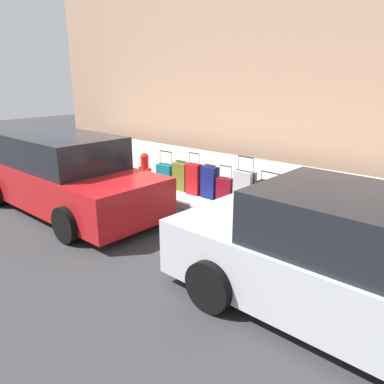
{
  "coord_description": "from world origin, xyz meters",
  "views": [
    {
      "loc": [
        -5.88,
        5.54,
        2.69
      ],
      "look_at": [
        -1.57,
        0.57,
        0.67
      ],
      "focal_mm": 35.01,
      "sensor_mm": 36.0,
      "label": 1
    }
  ],
  "objects_px": {
    "suitcase_maroon_5": "(225,190)",
    "parked_car_red_1": "(65,176)",
    "suitcase_olive_1": "(321,210)",
    "suitcase_navy_6": "(210,182)",
    "suitcase_red_7": "(194,179)",
    "suitcase_black_3": "(270,197)",
    "suitcase_teal_9": "(166,175)",
    "suitcase_teal_2": "(295,205)",
    "suitcase_red_0": "(351,218)",
    "parked_car_silver_0": "(367,270)",
    "suitcase_silver_4": "(245,189)",
    "fire_hydrant": "(145,166)",
    "bollard_post": "(128,165)",
    "suitcase_olive_8": "(182,176)"
  },
  "relations": [
    {
      "from": "suitcase_maroon_5",
      "to": "parked_car_red_1",
      "type": "height_order",
      "value": "parked_car_red_1"
    },
    {
      "from": "suitcase_olive_1",
      "to": "parked_car_red_1",
      "type": "height_order",
      "value": "parked_car_red_1"
    },
    {
      "from": "suitcase_navy_6",
      "to": "suitcase_red_7",
      "type": "relative_size",
      "value": 0.79
    },
    {
      "from": "suitcase_black_3",
      "to": "suitcase_maroon_5",
      "type": "bearing_deg",
      "value": 6.08
    },
    {
      "from": "suitcase_teal_9",
      "to": "suitcase_navy_6",
      "type": "bearing_deg",
      "value": 178.71
    },
    {
      "from": "suitcase_black_3",
      "to": "suitcase_teal_2",
      "type": "bearing_deg",
      "value": 174.98
    },
    {
      "from": "suitcase_red_0",
      "to": "parked_car_silver_0",
      "type": "xyz_separation_m",
      "value": [
        -0.94,
        2.35,
        0.32
      ]
    },
    {
      "from": "suitcase_red_0",
      "to": "suitcase_silver_4",
      "type": "height_order",
      "value": "suitcase_silver_4"
    },
    {
      "from": "suitcase_silver_4",
      "to": "suitcase_maroon_5",
      "type": "bearing_deg",
      "value": 4.11
    },
    {
      "from": "fire_hydrant",
      "to": "parked_car_red_1",
      "type": "height_order",
      "value": "parked_car_red_1"
    },
    {
      "from": "suitcase_red_7",
      "to": "fire_hydrant",
      "type": "relative_size",
      "value": 1.33
    },
    {
      "from": "fire_hydrant",
      "to": "suitcase_red_0",
      "type": "bearing_deg",
      "value": -179.48
    },
    {
      "from": "suitcase_navy_6",
      "to": "suitcase_olive_1",
      "type": "bearing_deg",
      "value": 179.94
    },
    {
      "from": "bollard_post",
      "to": "suitcase_silver_4",
      "type": "bearing_deg",
      "value": -177.92
    },
    {
      "from": "fire_hydrant",
      "to": "parked_car_red_1",
      "type": "xyz_separation_m",
      "value": [
        -0.13,
        2.31,
        0.22
      ]
    },
    {
      "from": "suitcase_red_7",
      "to": "bollard_post",
      "type": "distance_m",
      "value": 2.16
    },
    {
      "from": "fire_hydrant",
      "to": "bollard_post",
      "type": "height_order",
      "value": "bollard_post"
    },
    {
      "from": "suitcase_navy_6",
      "to": "parked_car_silver_0",
      "type": "height_order",
      "value": "parked_car_silver_0"
    },
    {
      "from": "suitcase_teal_2",
      "to": "bollard_post",
      "type": "distance_m",
      "value": 4.61
    },
    {
      "from": "suitcase_silver_4",
      "to": "bollard_post",
      "type": "height_order",
      "value": "suitcase_silver_4"
    },
    {
      "from": "suitcase_teal_2",
      "to": "suitcase_silver_4",
      "type": "relative_size",
      "value": 0.73
    },
    {
      "from": "suitcase_black_3",
      "to": "suitcase_navy_6",
      "type": "xyz_separation_m",
      "value": [
        1.44,
        0.07,
        0.05
      ]
    },
    {
      "from": "fire_hydrant",
      "to": "parked_car_red_1",
      "type": "relative_size",
      "value": 0.15
    },
    {
      "from": "parked_car_silver_0",
      "to": "parked_car_red_1",
      "type": "bearing_deg",
      "value": -0.0
    },
    {
      "from": "suitcase_teal_9",
      "to": "fire_hydrant",
      "type": "distance_m",
      "value": 0.76
    },
    {
      "from": "suitcase_black_3",
      "to": "fire_hydrant",
      "type": "bearing_deg",
      "value": 0.82
    },
    {
      "from": "suitcase_teal_2",
      "to": "suitcase_maroon_5",
      "type": "xyz_separation_m",
      "value": [
        1.57,
        0.06,
        -0.01
      ]
    },
    {
      "from": "parked_car_silver_0",
      "to": "suitcase_teal_2",
      "type": "bearing_deg",
      "value": -49.91
    },
    {
      "from": "bollard_post",
      "to": "suitcase_olive_1",
      "type": "bearing_deg",
      "value": -178.55
    },
    {
      "from": "suitcase_red_7",
      "to": "suitcase_teal_9",
      "type": "xyz_separation_m",
      "value": [
        0.94,
        -0.06,
        -0.08
      ]
    },
    {
      "from": "suitcase_olive_1",
      "to": "suitcase_maroon_5",
      "type": "bearing_deg",
      "value": 0.97
    },
    {
      "from": "suitcase_olive_8",
      "to": "suitcase_red_0",
      "type": "bearing_deg",
      "value": -179.87
    },
    {
      "from": "suitcase_red_7",
      "to": "suitcase_olive_8",
      "type": "xyz_separation_m",
      "value": [
        0.45,
        -0.08,
        -0.03
      ]
    },
    {
      "from": "suitcase_red_0",
      "to": "fire_hydrant",
      "type": "bearing_deg",
      "value": 0.52
    },
    {
      "from": "suitcase_red_7",
      "to": "parked_car_red_1",
      "type": "height_order",
      "value": "parked_car_red_1"
    },
    {
      "from": "suitcase_black_3",
      "to": "parked_car_red_1",
      "type": "bearing_deg",
      "value": 34.42
    },
    {
      "from": "suitcase_olive_1",
      "to": "suitcase_red_7",
      "type": "distance_m",
      "value": 2.95
    },
    {
      "from": "bollard_post",
      "to": "suitcase_navy_6",
      "type": "bearing_deg",
      "value": -177.1
    },
    {
      "from": "suitcase_maroon_5",
      "to": "parked_car_silver_0",
      "type": "height_order",
      "value": "parked_car_silver_0"
    },
    {
      "from": "suitcase_olive_1",
      "to": "parked_car_silver_0",
      "type": "distance_m",
      "value": 2.71
    },
    {
      "from": "suitcase_teal_9",
      "to": "suitcase_teal_2",
      "type": "bearing_deg",
      "value": 179.81
    },
    {
      "from": "suitcase_black_3",
      "to": "suitcase_teal_9",
      "type": "distance_m",
      "value": 2.82
    },
    {
      "from": "suitcase_teal_9",
      "to": "parked_car_silver_0",
      "type": "relative_size",
      "value": 0.18
    },
    {
      "from": "suitcase_navy_6",
      "to": "suitcase_silver_4",
      "type": "bearing_deg",
      "value": 179.73
    },
    {
      "from": "fire_hydrant",
      "to": "suitcase_silver_4",
      "type": "bearing_deg",
      "value": 179.57
    },
    {
      "from": "bollard_post",
      "to": "suitcase_red_0",
      "type": "bearing_deg",
      "value": -178.0
    },
    {
      "from": "suitcase_silver_4",
      "to": "suitcase_navy_6",
      "type": "height_order",
      "value": "suitcase_silver_4"
    },
    {
      "from": "suitcase_olive_8",
      "to": "fire_hydrant",
      "type": "height_order",
      "value": "fire_hydrant"
    },
    {
      "from": "suitcase_olive_8",
      "to": "parked_car_silver_0",
      "type": "xyz_separation_m",
      "value": [
        -4.84,
        2.34,
        0.25
      ]
    },
    {
      "from": "suitcase_red_0",
      "to": "bollard_post",
      "type": "distance_m",
      "value": 5.61
    }
  ]
}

